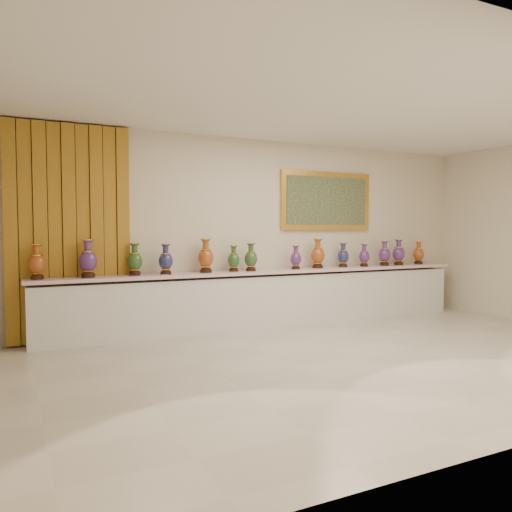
% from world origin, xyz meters
% --- Properties ---
extents(ground, '(8.00, 8.00, 0.00)m').
position_xyz_m(ground, '(0.00, 0.00, 0.00)').
color(ground, beige).
rests_on(ground, ground).
extents(room, '(8.00, 8.00, 8.00)m').
position_xyz_m(room, '(-2.35, 2.44, 1.59)').
color(room, beige).
rests_on(room, ground).
extents(counter, '(7.28, 0.48, 0.90)m').
position_xyz_m(counter, '(0.00, 2.27, 0.44)').
color(counter, white).
rests_on(counter, ground).
extents(vase_0, '(0.24, 0.24, 0.46)m').
position_xyz_m(vase_0, '(-3.45, 2.25, 1.11)').
color(vase_0, black).
rests_on(vase_0, counter).
extents(vase_1, '(0.26, 0.26, 0.52)m').
position_xyz_m(vase_1, '(-2.82, 2.23, 1.13)').
color(vase_1, black).
rests_on(vase_1, counter).
extents(vase_2, '(0.24, 0.24, 0.46)m').
position_xyz_m(vase_2, '(-2.18, 2.28, 1.11)').
color(vase_2, black).
rests_on(vase_2, counter).
extents(vase_3, '(0.27, 0.27, 0.44)m').
position_xyz_m(vase_3, '(-1.75, 2.21, 1.10)').
color(vase_3, black).
rests_on(vase_3, counter).
extents(vase_4, '(0.26, 0.26, 0.51)m').
position_xyz_m(vase_4, '(-1.12, 2.26, 1.13)').
color(vase_4, black).
rests_on(vase_4, counter).
extents(vase_5, '(0.20, 0.20, 0.40)m').
position_xyz_m(vase_5, '(-0.66, 2.27, 1.08)').
color(vase_5, black).
rests_on(vase_5, counter).
extents(vase_6, '(0.23, 0.23, 0.44)m').
position_xyz_m(vase_6, '(-0.39, 2.21, 1.10)').
color(vase_6, black).
rests_on(vase_6, counter).
extents(vase_7, '(0.19, 0.19, 0.39)m').
position_xyz_m(vase_7, '(0.43, 2.22, 1.08)').
color(vase_7, black).
rests_on(vase_7, counter).
extents(vase_8, '(0.30, 0.30, 0.49)m').
position_xyz_m(vase_8, '(0.89, 2.26, 1.12)').
color(vase_8, black).
rests_on(vase_8, counter).
extents(vase_9, '(0.26, 0.26, 0.42)m').
position_xyz_m(vase_9, '(1.42, 2.28, 1.09)').
color(vase_9, black).
rests_on(vase_9, counter).
extents(vase_10, '(0.19, 0.19, 0.40)m').
position_xyz_m(vase_10, '(1.82, 2.21, 1.08)').
color(vase_10, black).
rests_on(vase_10, counter).
extents(vase_11, '(0.27, 0.27, 0.45)m').
position_xyz_m(vase_11, '(2.28, 2.21, 1.10)').
color(vase_11, black).
rests_on(vase_11, counter).
extents(vase_12, '(0.23, 0.23, 0.47)m').
position_xyz_m(vase_12, '(2.62, 2.23, 1.11)').
color(vase_12, black).
rests_on(vase_12, counter).
extents(vase_13, '(0.22, 0.22, 0.43)m').
position_xyz_m(vase_13, '(3.15, 2.26, 1.09)').
color(vase_13, black).
rests_on(vase_13, counter).
extents(label_card, '(0.10, 0.06, 0.00)m').
position_xyz_m(label_card, '(-1.79, 2.13, 0.90)').
color(label_card, white).
rests_on(label_card, counter).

